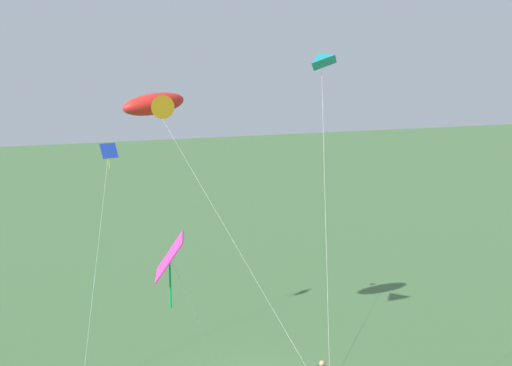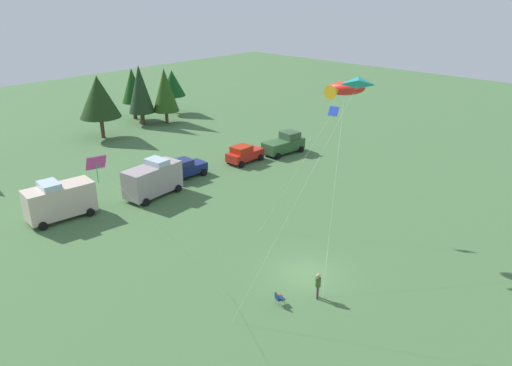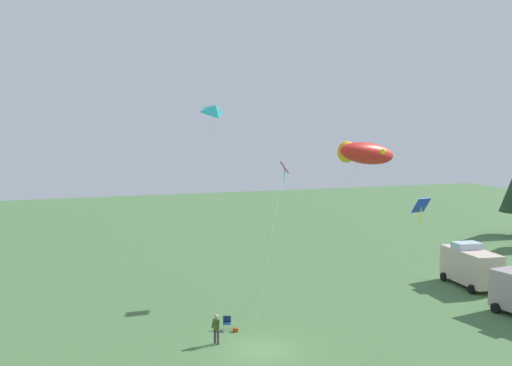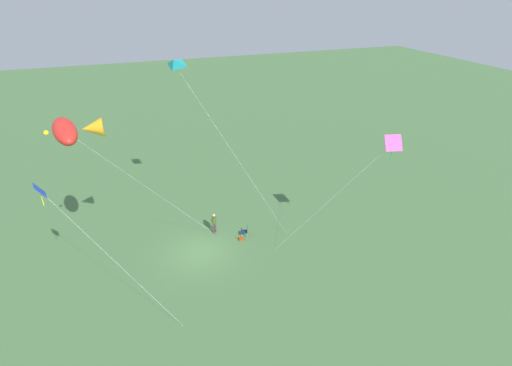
{
  "view_description": "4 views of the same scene",
  "coord_description": "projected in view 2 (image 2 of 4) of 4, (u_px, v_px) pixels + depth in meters",
  "views": [
    {
      "loc": [
        -24.99,
        9.14,
        13.63
      ],
      "look_at": [
        -3.38,
        1.21,
        9.25
      ],
      "focal_mm": 50.0,
      "sensor_mm": 36.0,
      "label": 1
    },
    {
      "loc": [
        -23.25,
        -17.03,
        18.22
      ],
      "look_at": [
        -1.09,
        3.61,
        5.91
      ],
      "focal_mm": 35.0,
      "sensor_mm": 36.0,
      "label": 2
    },
    {
      "loc": [
        30.14,
        -11.45,
        12.21
      ],
      "look_at": [
        -3.7,
        0.98,
        8.96
      ],
      "focal_mm": 42.0,
      "sensor_mm": 36.0,
      "label": 3
    },
    {
      "loc": [
        4.43,
        23.87,
        18.05
      ],
      "look_at": [
        -3.38,
        2.82,
        6.54
      ],
      "focal_mm": 28.0,
      "sensor_mm": 36.0,
      "label": 4
    }
  ],
  "objects": [
    {
      "name": "ground_plane",
      "position": [
        306.0,
        274.0,
        33.37
      ],
      "size": [
        160.0,
        160.0,
        0.0
      ],
      "primitive_type": "plane",
      "color": "#446B3D"
    },
    {
      "name": "person_kite_flyer",
      "position": [
        318.0,
        284.0,
        30.48
      ],
      "size": [
        0.53,
        0.5,
        1.74
      ],
      "rotation": [
        0.0,
        0.0,
        5.36
      ],
      "color": "#4A3239",
      "rests_on": "ground"
    },
    {
      "name": "folding_chair",
      "position": [
        279.0,
        298.0,
        30.04
      ],
      "size": [
        0.61,
        0.61,
        0.82
      ],
      "rotation": [
        0.0,
        0.0,
        5.95
      ],
      "color": "#0F274E",
      "rests_on": "ground"
    },
    {
      "name": "backpack_on_grass",
      "position": [
        280.0,
        297.0,
        30.78
      ],
      "size": [
        0.33,
        0.24,
        0.22
      ],
      "primitive_type": "cube",
      "rotation": [
        0.0,
        0.0,
        3.2
      ],
      "color": "#A93207",
      "rests_on": "ground"
    },
    {
      "name": "van_camper_beige",
      "position": [
        59.0,
        200.0,
        40.64
      ],
      "size": [
        5.62,
        3.13,
        3.34
      ],
      "rotation": [
        0.0,
        0.0,
        3.02
      ],
      "color": "beige",
      "rests_on": "ground"
    },
    {
      "name": "van_motorhome_grey",
      "position": [
        153.0,
        179.0,
        44.99
      ],
      "size": [
        5.6,
        3.05,
        3.34
      ],
      "rotation": [
        0.0,
        0.0,
        0.1
      ],
      "color": "#A49596",
      "rests_on": "ground"
    },
    {
      "name": "car_navy_hatch",
      "position": [
        185.0,
        168.0,
        49.51
      ],
      "size": [
        4.29,
        2.38,
        1.89
      ],
      "rotation": [
        0.0,
        0.0,
        3.09
      ],
      "color": "navy",
      "rests_on": "ground"
    },
    {
      "name": "car_red_sedan",
      "position": [
        244.0,
        154.0,
        53.63
      ],
      "size": [
        4.22,
        2.23,
        1.89
      ],
      "rotation": [
        0.0,
        0.0,
        3.15
      ],
      "color": "red",
      "rests_on": "ground"
    },
    {
      "name": "truck_green_flatbed",
      "position": [
        285.0,
        144.0,
        56.45
      ],
      "size": [
        5.19,
        2.86,
        2.34
      ],
      "rotation": [
        0.0,
        0.0,
        -0.11
      ],
      "color": "#30582E",
      "rests_on": "ground"
    },
    {
      "name": "treeline_distant",
      "position": [
        9.0,
        108.0,
        54.72
      ],
      "size": [
        49.43,
        8.96,
        8.82
      ],
      "color": "#4E2E24",
      "rests_on": "ground"
    },
    {
      "name": "kite_large_fish",
      "position": [
        343.0,
        89.0,
        35.11
      ],
      "size": [
        9.32,
        6.38,
        11.78
      ],
      "color": "red",
      "rests_on": "ground"
    },
    {
      "name": "kite_diamond_blue",
      "position": [
        331.0,
        116.0,
        38.4
      ],
      "size": [
        6.13,
        2.75,
        9.23
      ],
      "color": "blue",
      "rests_on": "ground"
    },
    {
      "name": "kite_diamond_rainbow",
      "position": [
        100.0,
        167.0,
        26.27
      ],
      "size": [
        6.22,
        4.73,
        9.79
      ],
      "color": "#D3369C",
      "rests_on": "ground"
    },
    {
      "name": "kite_delta_teal",
      "position": [
        358.0,
        81.0,
        26.86
      ],
      "size": [
        8.03,
        3.51,
        13.63
      ],
      "color": "teal",
      "rests_on": "ground"
    }
  ]
}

